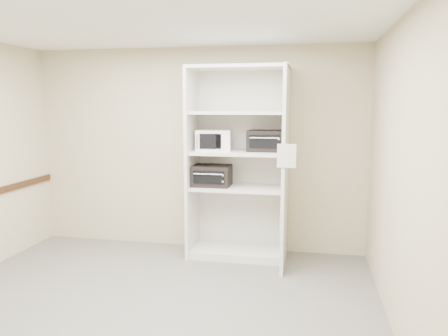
% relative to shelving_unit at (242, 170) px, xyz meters
% --- Properties ---
extents(floor, '(4.50, 4.00, 0.01)m').
position_rel_shelving_unit_xyz_m(floor, '(-0.67, -1.70, -1.13)').
color(floor, '#625C56').
rests_on(floor, ground).
extents(ceiling, '(4.50, 4.00, 0.01)m').
position_rel_shelving_unit_xyz_m(ceiling, '(-0.67, -1.70, 1.57)').
color(ceiling, white).
extents(wall_back, '(4.50, 0.02, 2.70)m').
position_rel_shelving_unit_xyz_m(wall_back, '(-0.67, 0.30, 0.22)').
color(wall_back, '#BFB48B').
rests_on(wall_back, ground).
extents(wall_right, '(0.02, 4.00, 2.70)m').
position_rel_shelving_unit_xyz_m(wall_right, '(1.58, -1.70, 0.22)').
color(wall_right, '#BFB48B').
rests_on(wall_right, ground).
extents(shelving_unit, '(1.24, 0.92, 2.42)m').
position_rel_shelving_unit_xyz_m(shelving_unit, '(0.00, 0.00, 0.00)').
color(shelving_unit, beige).
rests_on(shelving_unit, floor).
extents(microwave, '(0.47, 0.38, 0.26)m').
position_rel_shelving_unit_xyz_m(microwave, '(-0.36, 0.01, 0.37)').
color(microwave, white).
rests_on(microwave, shelving_unit).
extents(toaster_oven_upper, '(0.45, 0.34, 0.26)m').
position_rel_shelving_unit_xyz_m(toaster_oven_upper, '(0.30, 0.05, 0.37)').
color(toaster_oven_upper, black).
rests_on(toaster_oven_upper, shelving_unit).
extents(toaster_oven_lower, '(0.48, 0.36, 0.26)m').
position_rel_shelving_unit_xyz_m(toaster_oven_lower, '(-0.38, -0.04, -0.08)').
color(toaster_oven_lower, black).
rests_on(toaster_oven_lower, shelving_unit).
extents(paper_sign, '(0.20, 0.02, 0.26)m').
position_rel_shelving_unit_xyz_m(paper_sign, '(0.59, -0.63, 0.26)').
color(paper_sign, white).
rests_on(paper_sign, shelving_unit).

